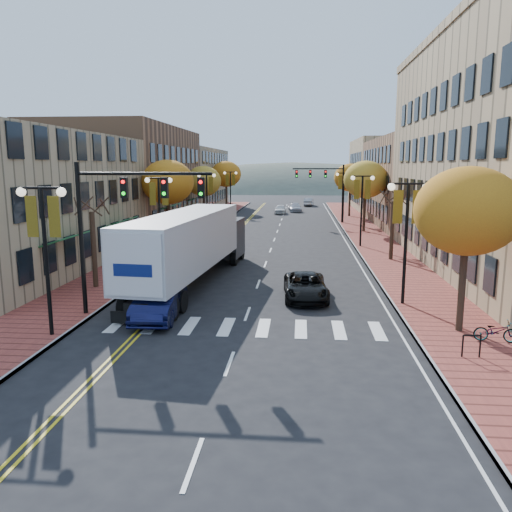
% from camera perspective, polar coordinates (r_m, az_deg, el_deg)
% --- Properties ---
extents(ground, '(200.00, 200.00, 0.00)m').
position_cam_1_polar(ground, '(19.76, -2.23, -9.98)').
color(ground, black).
rests_on(ground, ground).
extents(sidewalk_left, '(4.00, 85.00, 0.15)m').
position_cam_1_polar(sidewalk_left, '(52.58, -7.48, 2.79)').
color(sidewalk_left, brown).
rests_on(sidewalk_left, ground).
extents(sidewalk_right, '(4.00, 85.00, 0.15)m').
position_cam_1_polar(sidewalk_right, '(51.75, 12.39, 2.52)').
color(sidewalk_right, brown).
rests_on(sidewalk_right, ground).
extents(building_left_near, '(12.00, 22.00, 9.00)m').
position_cam_1_polar(building_left_near, '(36.97, -26.71, 5.56)').
color(building_left_near, '#9E8966').
rests_on(building_left_near, ground).
extents(building_left_mid, '(12.00, 24.00, 11.00)m').
position_cam_1_polar(building_left_mid, '(57.75, -14.70, 8.61)').
color(building_left_mid, brown).
rests_on(building_left_mid, ground).
extents(building_left_far, '(12.00, 26.00, 9.50)m').
position_cam_1_polar(building_left_far, '(81.74, -8.74, 8.68)').
color(building_left_far, '#9E8966').
rests_on(building_left_far, ground).
extents(building_right_mid, '(15.00, 24.00, 10.00)m').
position_cam_1_polar(building_right_mid, '(62.52, 20.22, 7.96)').
color(building_right_mid, brown).
rests_on(building_right_mid, ground).
extents(building_right_far, '(15.00, 20.00, 11.00)m').
position_cam_1_polar(building_right_far, '(83.95, 16.35, 8.94)').
color(building_right_far, '#9E8966').
rests_on(building_right_far, ground).
extents(tree_left_a, '(0.28, 0.28, 4.20)m').
position_cam_1_polar(tree_left_a, '(29.10, -18.04, 0.69)').
color(tree_left_a, '#382619').
rests_on(tree_left_a, sidewalk_left).
extents(tree_left_b, '(4.48, 4.48, 7.21)m').
position_cam_1_polar(tree_left_b, '(43.91, -10.06, 8.30)').
color(tree_left_b, '#382619').
rests_on(tree_left_b, sidewalk_left).
extents(tree_left_c, '(4.16, 4.16, 6.69)m').
position_cam_1_polar(tree_left_c, '(59.51, -6.02, 8.49)').
color(tree_left_c, '#382619').
rests_on(tree_left_c, sidewalk_left).
extents(tree_left_d, '(4.61, 4.61, 7.42)m').
position_cam_1_polar(tree_left_d, '(77.24, -3.44, 9.33)').
color(tree_left_d, '#382619').
rests_on(tree_left_d, sidewalk_left).
extents(tree_right_a, '(4.16, 4.16, 6.69)m').
position_cam_1_polar(tree_right_a, '(21.50, 23.04, 4.71)').
color(tree_right_a, '#382619').
rests_on(tree_right_a, sidewalk_right).
extents(tree_right_b, '(0.28, 0.28, 4.20)m').
position_cam_1_polar(tree_right_b, '(37.26, 15.28, 2.83)').
color(tree_right_b, '#382619').
rests_on(tree_right_b, sidewalk_right).
extents(tree_right_c, '(4.48, 4.48, 7.21)m').
position_cam_1_polar(tree_right_c, '(52.81, 12.41, 8.52)').
color(tree_right_c, '#382619').
rests_on(tree_right_c, sidewalk_right).
extents(tree_right_d, '(4.35, 4.35, 7.00)m').
position_cam_1_polar(tree_right_d, '(68.72, 10.73, 8.80)').
color(tree_right_d, '#382619').
rests_on(tree_right_d, sidewalk_right).
extents(lamp_left_a, '(1.96, 0.36, 6.05)m').
position_cam_1_polar(lamp_left_a, '(21.03, -23.05, 2.51)').
color(lamp_left_a, black).
rests_on(lamp_left_a, ground).
extents(lamp_left_b, '(1.96, 0.36, 6.05)m').
position_cam_1_polar(lamp_left_b, '(35.87, -11.00, 6.02)').
color(lamp_left_b, black).
rests_on(lamp_left_b, ground).
extents(lamp_left_c, '(1.96, 0.36, 6.05)m').
position_cam_1_polar(lamp_left_c, '(53.37, -5.65, 7.48)').
color(lamp_left_c, black).
rests_on(lamp_left_c, ground).
extents(lamp_left_d, '(1.96, 0.36, 6.05)m').
position_cam_1_polar(lamp_left_d, '(71.12, -2.94, 8.20)').
color(lamp_left_d, black).
rests_on(lamp_left_d, ground).
extents(lamp_right_a, '(1.96, 0.36, 6.05)m').
position_cam_1_polar(lamp_right_a, '(25.04, 16.87, 4.00)').
color(lamp_right_a, black).
rests_on(lamp_right_a, ground).
extents(lamp_right_b, '(1.96, 0.36, 6.05)m').
position_cam_1_polar(lamp_right_b, '(42.76, 12.02, 6.64)').
color(lamp_right_b, black).
rests_on(lamp_right_b, ground).
extents(lamp_right_c, '(1.96, 0.36, 6.05)m').
position_cam_1_polar(lamp_right_c, '(60.65, 10.00, 7.71)').
color(lamp_right_c, black).
rests_on(lamp_right_c, ground).
extents(traffic_mast_near, '(6.10, 0.35, 7.00)m').
position_cam_1_polar(traffic_mast_near, '(22.86, -15.14, 5.12)').
color(traffic_mast_near, black).
rests_on(traffic_mast_near, ground).
extents(traffic_mast_far, '(6.10, 0.34, 7.00)m').
position_cam_1_polar(traffic_mast_far, '(60.49, 8.09, 8.35)').
color(traffic_mast_far, black).
rests_on(traffic_mast_far, ground).
extents(semi_truck, '(4.18, 17.25, 4.27)m').
position_cam_1_polar(semi_truck, '(29.04, -7.25, 1.59)').
color(semi_truck, black).
rests_on(semi_truck, ground).
extents(navy_sedan, '(2.02, 5.04, 1.63)m').
position_cam_1_polar(navy_sedan, '(23.18, -10.96, -4.98)').
color(navy_sedan, '#0C0F33').
rests_on(navy_sedan, ground).
extents(black_suv, '(2.43, 4.85, 1.32)m').
position_cam_1_polar(black_suv, '(26.11, 5.68, -3.47)').
color(black_suv, black).
rests_on(black_suv, ground).
extents(car_far_white, '(1.58, 3.90, 1.33)m').
position_cam_1_polar(car_far_white, '(72.43, 2.79, 5.36)').
color(car_far_white, silver).
rests_on(car_far_white, ground).
extents(car_far_silver, '(2.20, 4.56, 1.28)m').
position_cam_1_polar(car_far_silver, '(75.87, 4.48, 5.55)').
color(car_far_silver, '#A3A3AB').
rests_on(car_far_silver, ground).
extents(car_far_oncoming, '(1.76, 4.31, 1.39)m').
position_cam_1_polar(car_far_oncoming, '(87.30, 6.05, 6.17)').
color(car_far_oncoming, '#AAAAB2').
rests_on(car_far_oncoming, ground).
extents(bicycle, '(1.68, 0.75, 0.85)m').
position_cam_1_polar(bicycle, '(21.47, 25.74, -7.73)').
color(bicycle, gray).
rests_on(bicycle, sidewalk_right).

